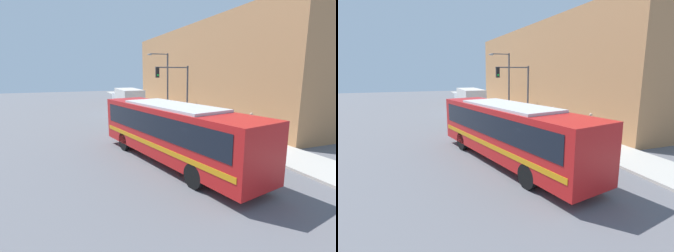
{
  "view_description": "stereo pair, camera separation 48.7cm",
  "coord_description": "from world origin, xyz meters",
  "views": [
    {
      "loc": [
        -5.8,
        -10.68,
        4.78
      ],
      "look_at": [
        0.46,
        4.77,
        1.37
      ],
      "focal_mm": 28.0,
      "sensor_mm": 36.0,
      "label": 1
    },
    {
      "loc": [
        -5.35,
        -10.85,
        4.78
      ],
      "look_at": [
        0.46,
        4.77,
        1.37
      ],
      "focal_mm": 28.0,
      "sensor_mm": 36.0,
      "label": 2
    }
  ],
  "objects": [
    {
      "name": "building_facade",
      "position": [
        10.62,
        17.62,
        4.94
      ],
      "size": [
        6.0,
        33.25,
        9.88
      ],
      "color": "#B27A4C",
      "rests_on": "ground_plane"
    },
    {
      "name": "street_lamp",
      "position": [
        5.02,
        16.97,
        4.14
      ],
      "size": [
        2.43,
        0.28,
        6.71
      ],
      "color": "#47474C",
      "rests_on": "sidewalk"
    },
    {
      "name": "city_bus",
      "position": [
        -0.55,
        1.78,
        1.85
      ],
      "size": [
        4.89,
        11.8,
        3.16
      ],
      "rotation": [
        0.0,
        0.0,
        0.22
      ],
      "color": "red",
      "rests_on": "ground_plane"
    },
    {
      "name": "pedestrian_near_corner",
      "position": [
        6.58,
        4.1,
        1.09
      ],
      "size": [
        0.34,
        0.34,
        1.86
      ],
      "color": "slate",
      "rests_on": "sidewalk"
    },
    {
      "name": "ground_plane",
      "position": [
        0.0,
        0.0,
        0.0
      ],
      "size": [
        120.0,
        120.0,
        0.0
      ],
      "primitive_type": "plane",
      "color": "slate"
    },
    {
      "name": "sidewalk",
      "position": [
        6.06,
        20.0,
        0.07
      ],
      "size": [
        3.12,
        70.0,
        0.13
      ],
      "color": "#B7B2A8",
      "rests_on": "ground_plane"
    },
    {
      "name": "traffic_light_pole",
      "position": [
        4.12,
        11.72,
        3.74
      ],
      "size": [
        3.28,
        0.35,
        5.25
      ],
      "color": "#47474C",
      "rests_on": "sidewalk"
    },
    {
      "name": "delivery_truck",
      "position": [
        1.38,
        19.9,
        1.59
      ],
      "size": [
        2.23,
        7.85,
        2.91
      ],
      "color": "silver",
      "rests_on": "ground_plane"
    },
    {
      "name": "fire_hydrant",
      "position": [
        5.1,
        5.35,
        0.48
      ],
      "size": [
        0.21,
        0.29,
        0.7
      ],
      "color": "gold",
      "rests_on": "sidewalk"
    },
    {
      "name": "pedestrian_mid_block",
      "position": [
        6.17,
        8.57,
        1.05
      ],
      "size": [
        0.34,
        0.34,
        1.79
      ],
      "color": "#47382D",
      "rests_on": "sidewalk"
    }
  ]
}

